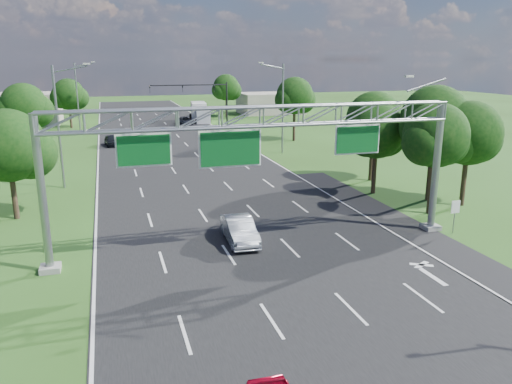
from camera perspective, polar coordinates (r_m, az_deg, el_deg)
name	(u,v)px	position (r m, az deg, el deg)	size (l,w,h in m)	color
ground	(200,179)	(45.41, -6.47, 1.53)	(220.00, 220.00, 0.00)	#254314
road	(200,179)	(45.41, -6.47, 1.53)	(18.00, 180.00, 0.02)	black
road_flare	(395,222)	(34.46, 15.61, -3.28)	(3.00, 30.00, 0.02)	black
sign_gantry	(263,128)	(26.99, 0.81, 7.37)	(23.50, 1.00, 9.56)	gray
regulatory_sign	(455,210)	(32.94, 21.82, -1.91)	(0.60, 0.08, 2.10)	gray
traffic_signal	(205,94)	(80.15, -5.86, 11.07)	(12.21, 0.24, 7.00)	black
streetlight_l_near	(60,121)	(43.93, -21.47, 7.55)	(2.97, 0.22, 10.16)	gray
streetlight_l_far	(78,94)	(78.74, -19.63, 10.54)	(2.97, 0.22, 10.16)	gray
streetlight_r_mid	(281,104)	(57.00, 2.89, 10.01)	(2.97, 0.22, 10.16)	gray
tree_cluster_right	(416,129)	(40.04, 17.82, 6.86)	(9.91, 14.60, 8.68)	#2D2116
tree_verge_la	(10,149)	(36.53, -26.34, 4.43)	(5.76, 4.80, 7.40)	#2D2116
tree_verge_lb	(25,108)	(59.33, -24.90, 8.70)	(5.76, 4.80, 8.06)	#2D2116
tree_verge_lc	(69,96)	(83.89, -20.58, 10.26)	(5.76, 4.80, 7.62)	#2D2116
tree_verge_rd	(295,98)	(66.17, 4.49, 10.71)	(5.76, 4.80, 8.28)	#2D2116
tree_verge_re	(227,89)	(94.26, -3.39, 11.70)	(5.76, 4.80, 7.84)	#2D2116
building_left	(15,109)	(92.96, -25.79, 8.56)	(14.00, 10.00, 5.00)	gray
building_right	(271,103)	(101.00, 1.67, 10.12)	(12.00, 9.00, 4.00)	gray
silver_sedan	(240,230)	(29.39, -1.90, -4.35)	(1.56, 4.49, 1.48)	#A2A7AE
car_queue_a	(132,135)	(69.10, -13.96, 6.37)	(1.93, 4.75, 1.38)	silver
car_queue_b	(185,121)	(83.92, -8.15, 8.06)	(2.12, 4.61, 1.28)	black
car_queue_c	(112,140)	(64.97, -16.14, 5.69)	(1.59, 3.95, 1.35)	black
car_queue_d	(227,141)	(62.16, -3.31, 5.85)	(1.40, 4.02, 1.32)	white
box_truck	(200,112)	(88.45, -6.47, 9.04)	(3.10, 8.60, 3.17)	silver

